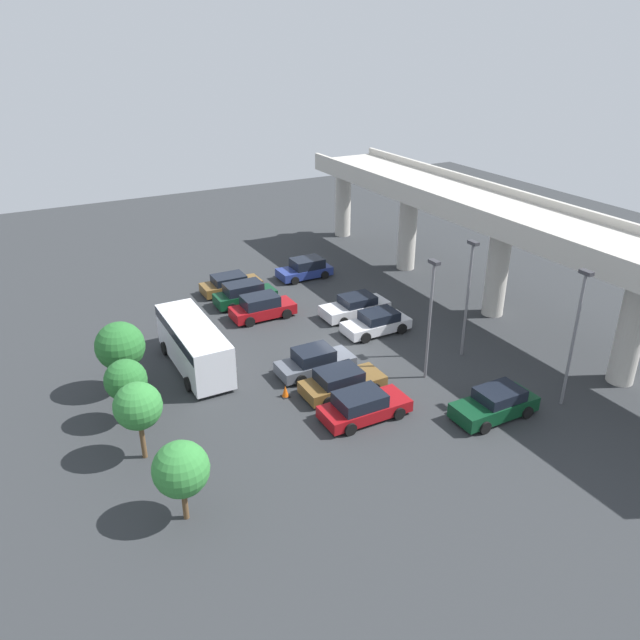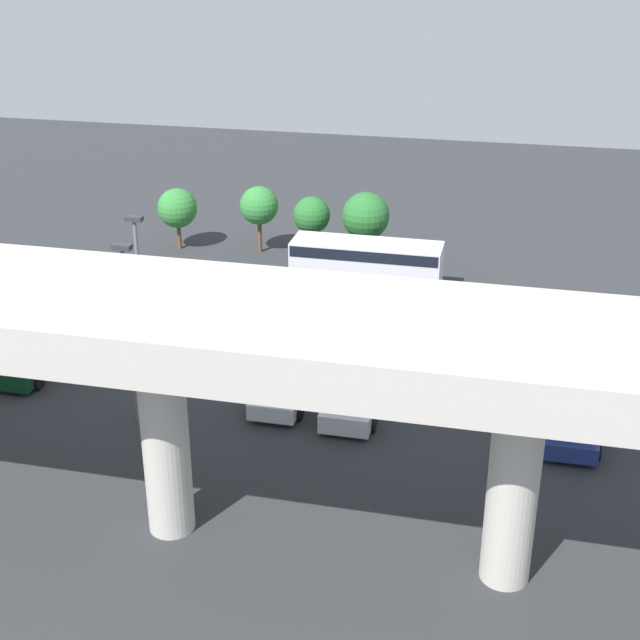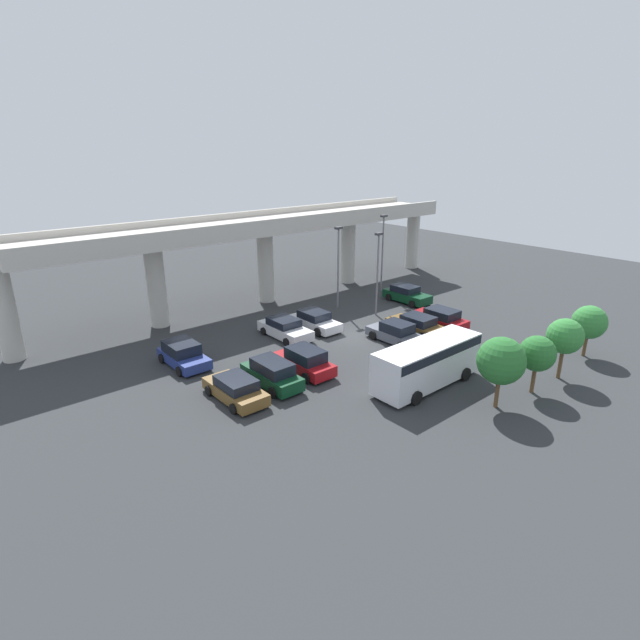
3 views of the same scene
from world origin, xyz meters
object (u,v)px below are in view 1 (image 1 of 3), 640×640
parked_car_1 (245,294)px  parked_car_4 (377,323)px  lamp_post_mid_lot (430,310)px  tree_front_centre (126,380)px  parked_car_6 (342,382)px  traffic_cone (285,392)px  lamp_post_near_aisle (576,329)px  parked_car_7 (363,406)px  tree_front_far_right (181,469)px  parked_car_2 (262,307)px  parked_car_9 (231,284)px  parked_car_3 (356,307)px  lamp_post_by_overpass (468,290)px  tree_front_left (120,346)px  parked_car_8 (495,404)px  parked_car_0 (305,269)px  parked_car_5 (315,362)px  shuttle_bus (194,342)px  tree_front_right (138,406)px

parked_car_1 → parked_car_4: 10.43m
lamp_post_mid_lot → tree_front_centre: lamp_post_mid_lot is taller
parked_car_6 → traffic_cone: 3.17m
lamp_post_near_aisle → parked_car_7: bearing=-111.2°
lamp_post_near_aisle → tree_front_far_right: 20.75m
parked_car_7 → parked_car_2: bearing=88.7°
parked_car_9 → lamp_post_mid_lot: lamp_post_mid_lot is taller
tree_front_centre → traffic_cone: size_ratio=5.16×
traffic_cone → parked_car_2: bearing=163.4°
parked_car_1 → lamp_post_mid_lot: (14.86, 5.28, 3.47)m
parked_car_3 → lamp_post_by_overpass: lamp_post_by_overpass is taller
parked_car_7 → tree_front_far_right: size_ratio=1.29×
tree_front_left → parked_car_8: bearing=54.8°
parked_car_4 → tree_front_centre: tree_front_centre is taller
tree_front_far_right → tree_front_centre: bearing=-177.2°
parked_car_4 → traffic_cone: size_ratio=6.52×
parked_car_7 → tree_front_left: tree_front_left is taller
parked_car_1 → tree_front_left: size_ratio=1.07×
parked_car_0 → parked_car_2: parked_car_2 is taller
parked_car_0 → parked_car_6: parked_car_0 is taller
tree_front_left → parked_car_3: bearing=99.0°
parked_car_9 → lamp_post_mid_lot: size_ratio=0.63×
parked_car_1 → lamp_post_by_overpass: size_ratio=0.61×
parked_car_4 → lamp_post_by_overpass: bearing=119.8°
lamp_post_by_overpass → parked_car_5: bearing=-104.4°
parked_car_4 → lamp_post_by_overpass: lamp_post_by_overpass is taller
tree_front_left → parked_car_9: bearing=136.3°
parked_car_0 → parked_car_5: (14.12, -6.57, -0.03)m
tree_front_left → tree_front_far_right: 11.33m
tree_front_centre → lamp_post_mid_lot: bearing=78.0°
shuttle_bus → lamp_post_near_aisle: size_ratio=1.02×
parked_car_0 → tree_front_centre: (14.21, -17.34, 1.77)m
tree_front_centre → parked_car_4: bearing=99.8°
parked_car_0 → lamp_post_by_overpass: (16.47, 2.56, 3.62)m
parked_car_6 → tree_front_left: bearing=151.1°
lamp_post_near_aisle → shuttle_bus: bearing=-129.3°
parked_car_4 → shuttle_bus: 12.28m
tree_front_right → parked_car_0: bearing=134.9°
parked_car_8 → shuttle_bus: 17.48m
parked_car_8 → lamp_post_by_overpass: 7.73m
parked_car_1 → lamp_post_mid_lot: 16.15m
shuttle_bus → tree_front_centre: size_ratio=2.17×
parked_car_6 → parked_car_9: (-16.68, -0.21, -0.01)m
parked_car_0 → parked_car_4: 11.31m
parked_car_1 → parked_car_8: 20.73m
parked_car_8 → lamp_post_near_aisle: size_ratio=0.60×
lamp_post_near_aisle → parked_car_0: bearing=-171.1°
parked_car_2 → traffic_cone: size_ratio=6.41×
parked_car_5 → traffic_cone: parked_car_5 is taller
parked_car_9 → parked_car_5: bearing=-90.2°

